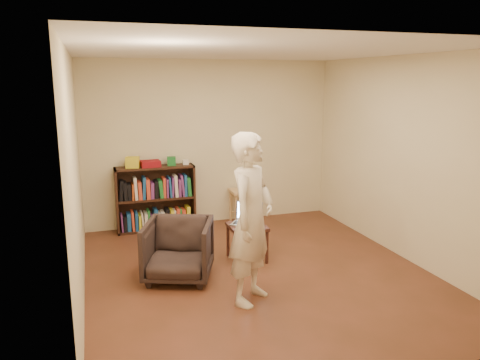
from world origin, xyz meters
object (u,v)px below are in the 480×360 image
object	(u,v)px
person	(251,219)
armchair	(178,250)
stool	(242,196)
side_table	(247,231)
bookshelf	(156,202)
laptop	(247,219)

from	to	relation	value
person	armchair	bearing A→B (deg)	83.48
stool	armchair	xyz separation A→B (m)	(-1.39, -1.84, -0.09)
armchair	side_table	size ratio (longest dim) A/B	1.65
side_table	stool	bearing A→B (deg)	74.12
stool	person	size ratio (longest dim) A/B	0.31
armchair	side_table	bearing A→B (deg)	38.46
bookshelf	armchair	xyz separation A→B (m)	(-0.01, -1.94, -0.09)
laptop	person	xyz separation A→B (m)	(-0.35, -1.15, 0.36)
bookshelf	side_table	bearing A→B (deg)	-60.28
bookshelf	stool	world-z (taller)	bookshelf
stool	side_table	xyz separation A→B (m)	(-0.44, -1.54, -0.06)
bookshelf	laptop	world-z (taller)	bookshelf
bookshelf	stool	distance (m)	1.38
bookshelf	side_table	xyz separation A→B (m)	(0.94, -1.64, -0.05)
side_table	laptop	size ratio (longest dim) A/B	1.01
bookshelf	laptop	distance (m)	1.85
side_table	person	size ratio (longest dim) A/B	0.26
bookshelf	person	xyz separation A→B (m)	(0.62, -2.72, 0.46)
stool	side_table	distance (m)	1.60
bookshelf	side_table	world-z (taller)	bookshelf
armchair	person	distance (m)	1.14
bookshelf	stool	bearing A→B (deg)	-4.23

